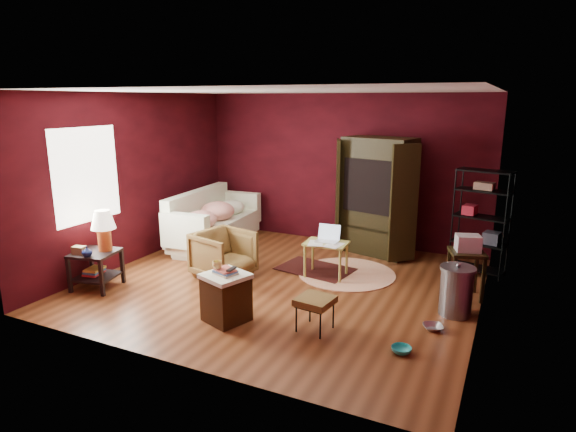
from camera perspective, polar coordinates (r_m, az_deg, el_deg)
name	(u,v)px	position (r m, az deg, el deg)	size (l,w,h in m)	color
room	(279,192)	(6.89, -1.07, 2.91)	(5.54, 5.04, 2.84)	brown
sofa	(214,225)	(9.14, -8.73, -1.03)	(2.01, 0.59, 0.79)	white
armchair	(223,252)	(7.48, -7.66, -4.26)	(0.78, 0.73, 0.80)	black
pet_bowl_steel	(433,320)	(6.13, 16.86, -11.77)	(0.24, 0.06, 0.24)	#B2B4B9
pet_bowl_turquoise	(402,344)	(5.53, 13.33, -14.51)	(0.22, 0.07, 0.22)	#29C1C1
vase	(87,252)	(7.28, -22.72, -3.94)	(0.14, 0.15, 0.14)	#0C153C
mug	(217,264)	(5.94, -8.38, -5.63)	(0.12, 0.10, 0.12)	#E3D06F
side_table	(99,242)	(7.45, -21.44, -2.87)	(0.69, 0.69, 1.15)	black
sofa_cushions	(212,221)	(9.12, -9.01, -0.64)	(1.07, 2.31, 0.94)	white
hamper	(226,296)	(6.07, -7.34, -9.43)	(0.63, 0.63, 0.70)	#43270F
footstool	(315,302)	(5.78, 3.24, -10.14)	(0.45, 0.45, 0.41)	black
rug_round	(347,273)	(7.72, 6.96, -6.77)	(1.93, 1.93, 0.01)	white
rug_oriental	(315,269)	(7.84, 3.26, -6.28)	(1.26, 0.94, 0.01)	#4D1714
laptop_desk	(326,246)	(7.43, 4.57, -3.55)	(0.67, 0.54, 0.80)	#C5C45A
tv_armoire	(377,194)	(8.58, 10.48, 2.57)	(1.58, 1.09, 2.06)	black
wire_shelving	(482,218)	(7.99, 22.01, -0.21)	(0.87, 0.52, 1.66)	black
small_stand	(467,251)	(7.03, 20.48, -3.93)	(0.57, 0.57, 0.90)	black
trash_can	(456,291)	(6.53, 19.31, -8.34)	(0.56, 0.56, 0.69)	gray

